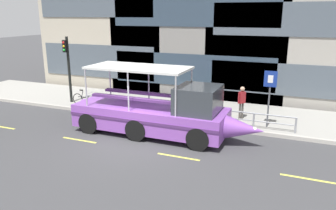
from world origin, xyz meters
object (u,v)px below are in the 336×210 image
at_px(duck_tour_boat, 161,113).
at_px(pedestrian_mid_left, 194,96).
at_px(pedestrian_near_bow, 242,100).
at_px(leaned_bicycle, 85,99).
at_px(parking_sign, 270,89).
at_px(traffic_light_pole, 68,63).

height_order(duck_tour_boat, pedestrian_mid_left, duck_tour_boat).
bearing_deg(pedestrian_near_bow, pedestrian_mid_left, -178.84).
height_order(leaned_bicycle, duck_tour_boat, duck_tour_boat).
distance_m(duck_tour_boat, pedestrian_mid_left, 3.35).
height_order(parking_sign, duck_tour_boat, duck_tour_boat).
bearing_deg(parking_sign, leaned_bicycle, -179.17).
height_order(leaned_bicycle, pedestrian_mid_left, pedestrian_mid_left).
height_order(traffic_light_pole, pedestrian_mid_left, traffic_light_pole).
relative_size(parking_sign, pedestrian_mid_left, 1.70).
xyz_separation_m(traffic_light_pole, duck_tour_boat, (7.34, -2.75, -1.57)).
relative_size(leaned_bicycle, pedestrian_near_bow, 1.01).
relative_size(traffic_light_pole, pedestrian_mid_left, 2.48).
relative_size(parking_sign, leaned_bicycle, 1.59).
height_order(parking_sign, leaned_bicycle, parking_sign).
bearing_deg(parking_sign, pedestrian_mid_left, 169.57).
xyz_separation_m(duck_tour_boat, pedestrian_mid_left, (0.54, 3.31, 0.10)).
relative_size(traffic_light_pole, leaned_bicycle, 2.32).
bearing_deg(traffic_light_pole, leaned_bicycle, -14.35).
bearing_deg(parking_sign, traffic_light_pole, 179.11).
xyz_separation_m(leaned_bicycle, pedestrian_near_bow, (9.18, 0.95, 0.67)).
bearing_deg(traffic_light_pole, duck_tour_boat, -20.52).
bearing_deg(pedestrian_mid_left, pedestrian_near_bow, 1.16).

